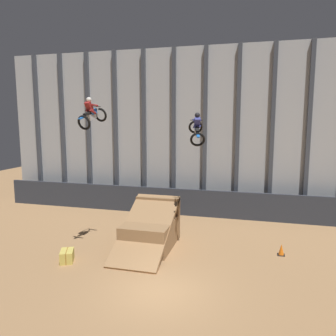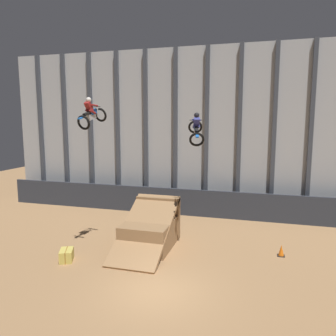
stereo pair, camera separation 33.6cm
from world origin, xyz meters
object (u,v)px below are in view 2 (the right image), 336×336
(rider_bike_right_air, at_px, (196,129))
(traffic_cone_near_ramp, at_px, (281,251))
(hay_bale_trackside, at_px, (67,255))
(dirt_ramp, at_px, (151,230))
(rider_bike_left_air, at_px, (91,114))

(rider_bike_right_air, relative_size, traffic_cone_near_ramp, 3.28)
(hay_bale_trackside, bearing_deg, dirt_ramp, 42.90)
(dirt_ramp, height_order, rider_bike_right_air, rider_bike_right_air)
(rider_bike_right_air, distance_m, traffic_cone_near_ramp, 7.54)
(traffic_cone_near_ramp, distance_m, hay_bale_trackside, 10.75)
(rider_bike_left_air, relative_size, rider_bike_right_air, 1.00)
(rider_bike_left_air, bearing_deg, hay_bale_trackside, -108.71)
(rider_bike_left_air, bearing_deg, rider_bike_right_air, 22.92)
(hay_bale_trackside, bearing_deg, traffic_cone_near_ramp, 18.79)
(dirt_ramp, distance_m, rider_bike_right_air, 6.11)
(traffic_cone_near_ramp, bearing_deg, dirt_ramp, -176.91)
(dirt_ramp, relative_size, hay_bale_trackside, 4.63)
(dirt_ramp, xyz_separation_m, rider_bike_right_air, (2.54, -0.43, 5.53))
(rider_bike_right_air, xyz_separation_m, traffic_cone_near_ramp, (4.31, 0.80, -6.13))
(dirt_ramp, bearing_deg, hay_bale_trackside, -137.10)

